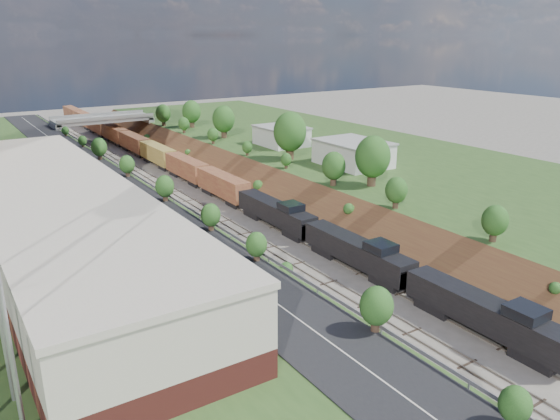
% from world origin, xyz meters
% --- Properties ---
extents(ground, '(400.00, 400.00, 0.00)m').
position_xyz_m(ground, '(0.00, 0.00, 0.00)').
color(ground, '#6B665B').
rests_on(ground, ground).
extents(platform_right, '(44.00, 180.00, 5.00)m').
position_xyz_m(platform_right, '(33.00, 60.00, 2.50)').
color(platform_right, '#2F4F20').
rests_on(platform_right, ground).
extents(embankment_left, '(10.00, 180.00, 10.00)m').
position_xyz_m(embankment_left, '(-11.00, 60.00, 0.00)').
color(embankment_left, brown).
rests_on(embankment_left, ground).
extents(embankment_right, '(10.00, 180.00, 10.00)m').
position_xyz_m(embankment_right, '(11.00, 60.00, 0.00)').
color(embankment_right, brown).
rests_on(embankment_right, ground).
extents(rail_left_track, '(1.58, 180.00, 0.18)m').
position_xyz_m(rail_left_track, '(-2.60, 60.00, 0.09)').
color(rail_left_track, gray).
rests_on(rail_left_track, ground).
extents(rail_right_track, '(1.58, 180.00, 0.18)m').
position_xyz_m(rail_right_track, '(2.60, 60.00, 0.09)').
color(rail_right_track, gray).
rests_on(rail_right_track, ground).
extents(road, '(8.00, 180.00, 0.10)m').
position_xyz_m(road, '(-15.50, 60.00, 5.05)').
color(road, black).
rests_on(road, platform_left).
extents(guardrail, '(0.10, 171.00, 0.70)m').
position_xyz_m(guardrail, '(-11.40, 59.80, 5.55)').
color(guardrail, '#99999E').
rests_on(guardrail, platform_left).
extents(commercial_building, '(14.30, 62.30, 7.00)m').
position_xyz_m(commercial_building, '(-28.00, 38.00, 8.51)').
color(commercial_building, maroon).
rests_on(commercial_building, platform_left).
extents(overpass, '(24.50, 8.30, 7.40)m').
position_xyz_m(overpass, '(0.00, 122.00, 4.92)').
color(overpass, gray).
rests_on(overpass, ground).
extents(white_building_near, '(9.00, 12.00, 4.00)m').
position_xyz_m(white_building_near, '(23.50, 52.00, 7.00)').
color(white_building_near, silver).
rests_on(white_building_near, platform_right).
extents(white_building_far, '(8.00, 10.00, 3.60)m').
position_xyz_m(white_building_far, '(23.00, 74.00, 6.80)').
color(white_building_far, silver).
rests_on(white_building_far, platform_right).
extents(tree_right_large, '(5.25, 5.25, 7.61)m').
position_xyz_m(tree_right_large, '(17.00, 40.00, 9.38)').
color(tree_right_large, '#473323').
rests_on(tree_right_large, platform_right).
extents(tree_left_crest, '(2.45, 2.45, 3.55)m').
position_xyz_m(tree_left_crest, '(-11.80, 20.00, 7.04)').
color(tree_left_crest, '#473323').
rests_on(tree_left_crest, platform_left).
extents(freight_train, '(2.83, 174.87, 4.55)m').
position_xyz_m(freight_train, '(2.60, 90.70, 2.49)').
color(freight_train, black).
rests_on(freight_train, ground).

